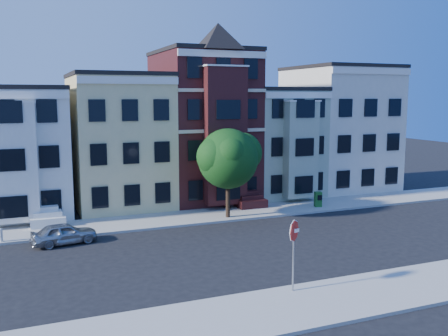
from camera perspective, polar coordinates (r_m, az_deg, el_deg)
name	(u,v)px	position (r m, az deg, el deg)	size (l,w,h in m)	color
ground	(287,244)	(29.70, 7.26, -8.61)	(120.00, 120.00, 0.00)	black
far_sidewalk	(233,213)	(36.61, 1.08, -5.20)	(60.00, 4.00, 0.15)	#9E9B93
near_sidewalk	(378,292)	(23.45, 17.17, -13.39)	(60.00, 4.00, 0.15)	#9E9B93
house_white	(9,153)	(39.43, -23.41, 1.62)	(8.00, 9.00, 9.00)	silver
house_yellow	(119,142)	(40.00, -11.92, 2.92)	(7.00, 9.00, 10.00)	beige
house_brown	(203,127)	(41.74, -2.44, 4.68)	(7.00, 9.00, 12.00)	#381213
house_green	(272,142)	(44.47, 5.49, 2.93)	(6.00, 9.00, 9.00)	#9EAB92
house_cream	(338,129)	(48.04, 12.94, 4.35)	(8.00, 9.00, 11.00)	beige
street_tree	(228,163)	(34.48, 0.45, 0.61)	(6.62, 6.62, 7.70)	#1A5218
parked_car	(64,233)	(30.75, -17.80, -7.14)	(1.50, 3.72, 1.27)	#A8AAAF
newspaper_box	(318,199)	(39.01, 10.69, -3.53)	(0.51, 0.46, 1.14)	#216124
fire_hydrant	(1,236)	(32.08, -24.14, -7.14)	(0.22, 0.22, 0.63)	beige
stop_sign	(293,251)	(22.01, 7.94, -9.37)	(0.98, 0.14, 3.58)	red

